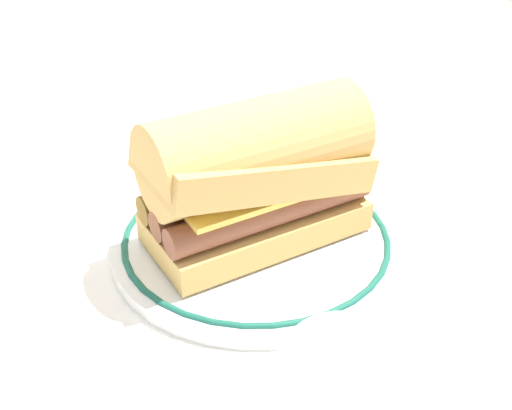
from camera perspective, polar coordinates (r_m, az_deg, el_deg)
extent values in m
plane|color=white|center=(0.58, -1.11, -3.58)|extent=(1.50, 1.50, 0.00)
cylinder|color=white|center=(0.57, 0.00, -3.30)|extent=(0.26, 0.26, 0.01)
torus|color=#195947|center=(0.57, 0.00, -2.81)|extent=(0.24, 0.24, 0.01)
cube|color=tan|center=(0.56, 0.00, -1.47)|extent=(0.19, 0.10, 0.03)
cylinder|color=brown|center=(0.53, 1.51, -0.54)|extent=(0.19, 0.03, 0.03)
cylinder|color=brown|center=(0.54, 0.00, 0.79)|extent=(0.19, 0.03, 0.03)
cylinder|color=brown|center=(0.57, -1.41, 2.04)|extent=(0.19, 0.03, 0.03)
cube|color=#EFC64C|center=(0.54, 0.00, 2.20)|extent=(0.16, 0.09, 0.01)
cube|color=tan|center=(0.53, 0.00, 3.84)|extent=(0.19, 0.10, 0.06)
cylinder|color=tan|center=(0.52, 0.00, 5.29)|extent=(0.19, 0.08, 0.08)
cylinder|color=silver|center=(0.39, 7.75, -17.71)|extent=(0.07, 0.07, 0.09)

